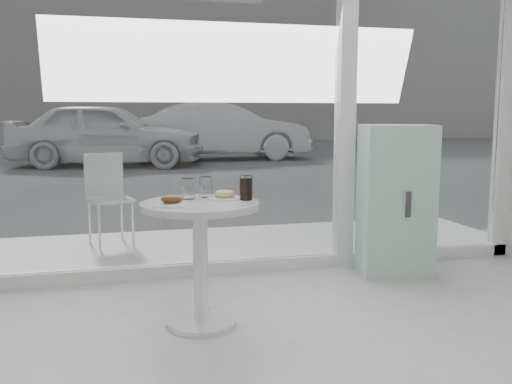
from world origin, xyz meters
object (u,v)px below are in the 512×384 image
object	(u,v)px
patio_chair	(108,193)
plate_donut	(225,196)
main_table	(200,238)
car_white	(107,134)
mint_cabinet	(396,201)
plate_fritter	(172,201)
water_tumbler_a	(188,190)
car_silver	(221,131)
cola_glass	(246,188)
water_tumbler_b	(206,188)

from	to	relation	value
patio_chair	plate_donut	distance (m)	2.27
main_table	car_white	xyz separation A→B (m)	(-0.60, 10.95, 0.24)
mint_cabinet	plate_fritter	world-z (taller)	mint_cabinet
water_tumbler_a	plate_donut	bearing A→B (deg)	-17.53
main_table	plate_fritter	size ratio (longest dim) A/B	3.74
mint_cabinet	plate_fritter	distance (m)	2.05
car_silver	water_tumbler_a	bearing A→B (deg)	169.16
main_table	car_silver	bearing A→B (deg)	78.70
mint_cabinet	car_silver	bearing A→B (deg)	96.15
patio_chair	water_tumbler_a	xyz separation A→B (m)	(0.51, -2.07, 0.28)
car_white	patio_chair	bearing A→B (deg)	-166.92
patio_chair	water_tumbler_a	size ratio (longest dim) A/B	6.67
plate_fritter	car_silver	bearing A→B (deg)	78.00
main_table	plate_fritter	bearing A→B (deg)	-153.22
main_table	cola_glass	distance (m)	0.42
main_table	water_tumbler_b	distance (m)	0.35
car_white	mint_cabinet	bearing A→B (deg)	-154.55
car_white	water_tumbler_b	distance (m)	10.76
patio_chair	water_tumbler_a	bearing A→B (deg)	-93.46
main_table	plate_fritter	xyz separation A→B (m)	(-0.18, -0.09, 0.25)
car_silver	water_tumbler_b	distance (m)	12.25
plate_donut	cola_glass	world-z (taller)	cola_glass
water_tumbler_b	cola_glass	bearing A→B (deg)	-38.48
mint_cabinet	car_white	size ratio (longest dim) A/B	0.26
car_white	water_tumbler_b	world-z (taller)	car_white
mint_cabinet	water_tumbler_a	xyz separation A→B (m)	(-1.75, -0.57, 0.22)
cola_glass	patio_chair	bearing A→B (deg)	111.17
mint_cabinet	water_tumbler_b	bearing A→B (deg)	-152.43
patio_chair	car_white	world-z (taller)	car_white
plate_fritter	plate_donut	distance (m)	0.39
plate_fritter	cola_glass	bearing A→B (deg)	13.89
plate_donut	cola_glass	distance (m)	0.15
plate_fritter	plate_donut	xyz separation A→B (m)	(0.35, 0.17, -0.01)
plate_donut	water_tumbler_a	distance (m)	0.23
water_tumbler_b	plate_fritter	bearing A→B (deg)	-130.09
plate_fritter	patio_chair	bearing A→B (deg)	99.34
main_table	water_tumbler_a	bearing A→B (deg)	107.74
mint_cabinet	car_silver	distance (m)	11.52
mint_cabinet	plate_donut	bearing A→B (deg)	-147.47
main_table	car_silver	world-z (taller)	car_silver
mint_cabinet	plate_donut	world-z (taller)	mint_cabinet
plate_donut	cola_glass	size ratio (longest dim) A/B	1.43
water_tumbler_a	patio_chair	bearing A→B (deg)	103.76
car_silver	cola_glass	distance (m)	12.38
water_tumbler_b	mint_cabinet	bearing A→B (deg)	17.71
plate_donut	patio_chair	bearing A→B (deg)	108.76
car_silver	plate_fritter	size ratio (longest dim) A/B	23.44
patio_chair	plate_donut	size ratio (longest dim) A/B	4.01
main_table	car_white	bearing A→B (deg)	93.12
car_white	cola_glass	distance (m)	10.96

